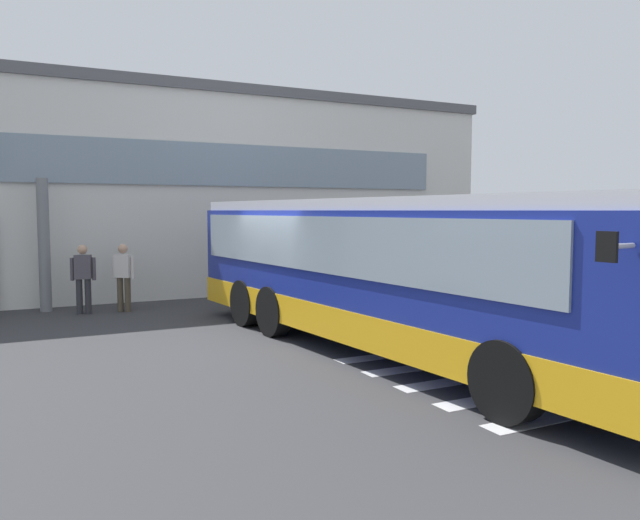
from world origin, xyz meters
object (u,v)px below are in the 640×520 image
passenger_near_column (83,276)px  safety_bollard_yellow (254,290)px  passenger_by_doorway (124,273)px  bus_main_foreground (393,277)px  entry_support_column (44,245)px

passenger_near_column → safety_bollard_yellow: (4.01, -0.99, -0.48)m
passenger_by_doorway → bus_main_foreground: bearing=-62.4°
entry_support_column → passenger_by_doorway: size_ratio=1.96×
entry_support_column → passenger_by_doorway: 2.07m
entry_support_column → safety_bollard_yellow: size_ratio=3.66×
bus_main_foreground → passenger_near_column: bus_main_foreground is taller
passenger_near_column → safety_bollard_yellow: bearing=-13.8°
passenger_near_column → safety_bollard_yellow: 4.16m
passenger_by_doorway → passenger_near_column: bearing=175.3°
entry_support_column → bus_main_foreground: 9.19m
entry_support_column → bus_main_foreground: entry_support_column is taller
entry_support_column → passenger_by_doorway: (1.74, -0.89, -0.68)m
passenger_by_doorway → safety_bollard_yellow: passenger_by_doorway is taller
bus_main_foreground → passenger_by_doorway: (-3.49, 6.66, -0.37)m
bus_main_foreground → passenger_near_column: bearing=123.3°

